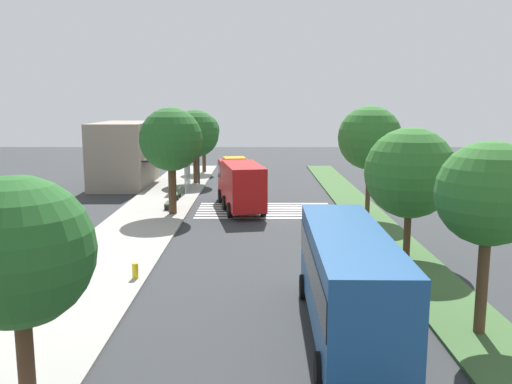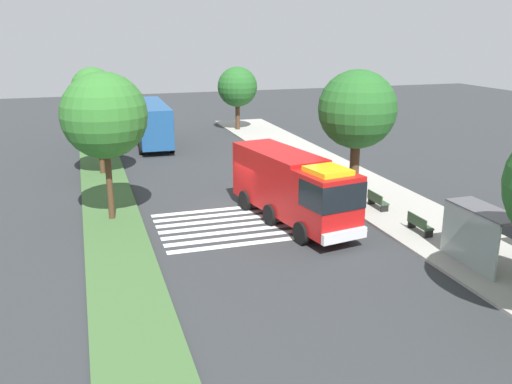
% 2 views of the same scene
% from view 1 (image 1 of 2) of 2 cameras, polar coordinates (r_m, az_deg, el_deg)
% --- Properties ---
extents(ground_plane, '(120.00, 120.00, 0.00)m').
position_cam_1_polar(ground_plane, '(38.43, 1.00, -2.66)').
color(ground_plane, '#2D3033').
extents(sidewalk, '(60.00, 5.30, 0.14)m').
position_cam_1_polar(sidewalk, '(39.18, -11.23, -2.50)').
color(sidewalk, '#9E9B93').
rests_on(sidewalk, ground_plane).
extents(median_strip, '(60.00, 3.00, 0.14)m').
position_cam_1_polar(median_strip, '(39.19, 11.51, -2.51)').
color(median_strip, '#3D6033').
rests_on(median_strip, ground_plane).
extents(crosswalk, '(5.85, 10.15, 0.01)m').
position_cam_1_polar(crosswalk, '(40.81, 0.95, -1.94)').
color(crosswalk, silver).
rests_on(crosswalk, ground_plane).
extents(fire_truck, '(9.63, 4.01, 3.64)m').
position_cam_1_polar(fire_truck, '(41.17, -1.72, 1.06)').
color(fire_truck, '#B71414').
rests_on(fire_truck, ground_plane).
extents(transit_bus, '(10.11, 2.98, 3.68)m').
position_cam_1_polar(transit_bus, '(19.21, 9.63, -8.56)').
color(transit_bus, navy).
rests_on(transit_bus, ground_plane).
extents(bus_stop_shelter, '(3.50, 1.40, 2.46)m').
position_cam_1_polar(bus_stop_shelter, '(49.05, -7.60, 2.14)').
color(bus_stop_shelter, '#4C4C51').
rests_on(bus_stop_shelter, sidewalk).
extents(bench_near_shelter, '(1.60, 0.50, 0.90)m').
position_cam_1_polar(bench_near_shelter, '(45.31, -8.22, -0.13)').
color(bench_near_shelter, '#2D472D').
rests_on(bench_near_shelter, sidewalk).
extents(bench_west_of_shelter, '(1.60, 0.50, 0.90)m').
position_cam_1_polar(bench_west_of_shelter, '(41.30, -9.04, -1.09)').
color(bench_west_of_shelter, '#2D472D').
rests_on(bench_west_of_shelter, sidewalk).
extents(street_lamp, '(0.36, 0.36, 6.54)m').
position_cam_1_polar(street_lamp, '(52.81, -6.05, 4.97)').
color(street_lamp, '#2D2D30').
rests_on(street_lamp, sidewalk).
extents(storefront_building, '(9.74, 5.67, 6.12)m').
position_cam_1_polar(storefront_building, '(53.89, -13.64, 3.87)').
color(storefront_building, gray).
rests_on(storefront_building, ground_plane).
extents(sidewalk_tree_far_west, '(3.90, 3.90, 6.15)m').
position_cam_1_polar(sidewalk_tree_far_west, '(15.01, -23.73, -5.84)').
color(sidewalk_tree_far_west, '#47301E').
rests_on(sidewalk_tree_far_west, sidewalk).
extents(sidewalk_tree_west, '(4.46, 4.46, 7.55)m').
position_cam_1_polar(sidewalk_tree_west, '(38.74, -8.90, 5.42)').
color(sidewalk_tree_west, '#47301E').
rests_on(sidewalk_tree_west, sidewalk).
extents(sidewalk_tree_east, '(4.63, 4.63, 7.16)m').
position_cam_1_polar(sidewalk_tree_east, '(53.69, -6.39, 6.08)').
color(sidewalk_tree_east, '#513823').
rests_on(sidewalk_tree_east, sidewalk).
extents(sidewalk_tree_far_east, '(3.60, 3.60, 6.55)m').
position_cam_1_polar(sidewalk_tree_far_east, '(62.06, -5.52, 6.45)').
color(sidewalk_tree_far_east, '#47301E').
rests_on(sidewalk_tree_far_east, sidewalk).
extents(median_tree_far_west, '(3.53, 3.53, 6.67)m').
position_cam_1_polar(median_tree_far_west, '(19.73, 23.22, -0.24)').
color(median_tree_far_west, '#513823').
rests_on(median_tree_far_west, median_strip).
extents(median_tree_west, '(4.61, 4.61, 6.68)m').
position_cam_1_polar(median_tree_west, '(28.54, 15.86, 1.93)').
color(median_tree_west, '#47301E').
rests_on(median_tree_west, median_strip).
extents(median_tree_center, '(4.38, 4.38, 7.67)m').
position_cam_1_polar(median_tree_center, '(38.22, 11.85, 5.56)').
color(median_tree_center, '#47301E').
rests_on(median_tree_center, median_strip).
extents(fire_hydrant, '(0.28, 0.28, 0.70)m').
position_cam_1_polar(fire_hydrant, '(25.51, -12.56, -8.06)').
color(fire_hydrant, gold).
rests_on(fire_hydrant, sidewalk).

